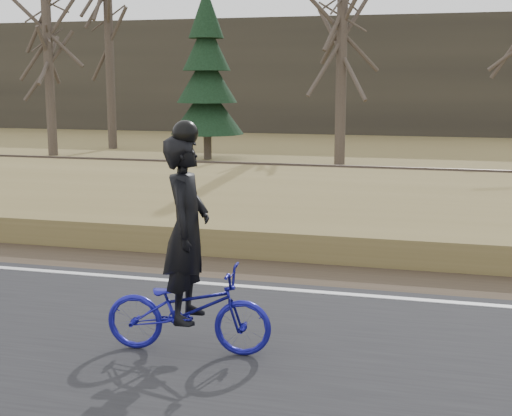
# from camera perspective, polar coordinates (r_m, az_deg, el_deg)

# --- Properties ---
(ground) EXTENTS (120.00, 120.00, 0.00)m
(ground) POSITION_cam_1_polar(r_m,az_deg,el_deg) (9.62, -2.13, -6.91)
(ground) COLOR olive
(ground) RESTS_ON ground
(road) EXTENTS (120.00, 6.00, 0.06)m
(road) POSITION_cam_1_polar(r_m,az_deg,el_deg) (7.40, -7.96, -12.17)
(road) COLOR black
(road) RESTS_ON ground
(edge_line) EXTENTS (120.00, 0.12, 0.01)m
(edge_line) POSITION_cam_1_polar(r_m,az_deg,el_deg) (9.79, -1.79, -6.21)
(edge_line) COLOR silver
(edge_line) RESTS_ON road
(shoulder) EXTENTS (120.00, 1.60, 0.04)m
(shoulder) POSITION_cam_1_polar(r_m,az_deg,el_deg) (10.72, -0.24, -4.98)
(shoulder) COLOR #473A2B
(shoulder) RESTS_ON ground
(embankment) EXTENTS (120.00, 5.00, 0.44)m
(embankment) POSITION_cam_1_polar(r_m,az_deg,el_deg) (13.52, 3.10, -0.92)
(embankment) COLOR olive
(embankment) RESTS_ON ground
(ballast) EXTENTS (120.00, 3.00, 0.45)m
(ballast) POSITION_cam_1_polar(r_m,az_deg,el_deg) (17.20, 5.72, 1.48)
(ballast) COLOR slate
(ballast) RESTS_ON ground
(railroad) EXTENTS (120.00, 2.40, 0.29)m
(railroad) POSITION_cam_1_polar(r_m,az_deg,el_deg) (17.16, 5.74, 2.48)
(railroad) COLOR black
(railroad) RESTS_ON ballast
(treeline_backdrop) EXTENTS (120.00, 4.00, 6.00)m
(treeline_backdrop) POSITION_cam_1_polar(r_m,az_deg,el_deg) (38.88, 11.16, 10.32)
(treeline_backdrop) COLOR #383328
(treeline_backdrop) RESTS_ON ground
(cyclist) EXTENTS (1.78, 0.77, 2.39)m
(cyclist) POSITION_cam_1_polar(r_m,az_deg,el_deg) (7.32, -5.49, -5.55)
(cyclist) COLOR navy
(cyclist) RESTS_ON road
(bare_tree_far_left) EXTENTS (0.36, 0.36, 6.85)m
(bare_tree_far_left) POSITION_cam_1_polar(r_m,az_deg,el_deg) (27.95, -16.26, 11.07)
(bare_tree_far_left) COLOR brown
(bare_tree_far_left) RESTS_ON ground
(bare_tree_left) EXTENTS (0.36, 0.36, 8.52)m
(bare_tree_left) POSITION_cam_1_polar(r_m,az_deg,el_deg) (30.15, -11.67, 12.77)
(bare_tree_left) COLOR brown
(bare_tree_left) RESTS_ON ground
(bare_tree_near_left) EXTENTS (0.36, 0.36, 7.71)m
(bare_tree_near_left) POSITION_cam_1_polar(r_m,az_deg,el_deg) (24.16, 6.88, 12.61)
(bare_tree_near_left) COLOR brown
(bare_tree_near_left) RESTS_ON ground
(conifer) EXTENTS (2.60, 2.60, 6.01)m
(conifer) POSITION_cam_1_polar(r_m,az_deg,el_deg) (25.58, -3.96, 10.27)
(conifer) COLOR brown
(conifer) RESTS_ON ground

